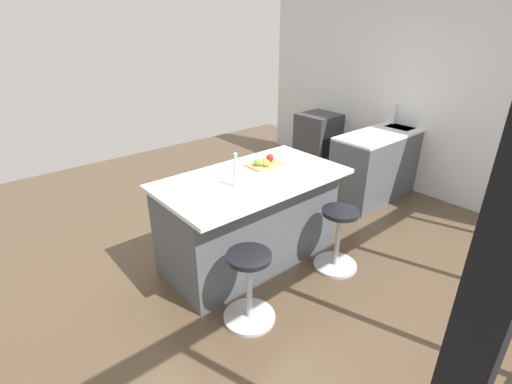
% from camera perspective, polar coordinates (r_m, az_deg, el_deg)
% --- Properties ---
extents(ground_plane, '(7.76, 7.76, 0.00)m').
position_cam_1_polar(ground_plane, '(4.11, -1.87, -9.29)').
color(ground_plane, brown).
extents(interior_partition_left, '(0.12, 5.17, 2.71)m').
position_cam_1_polar(interior_partition_left, '(5.82, 22.29, 13.73)').
color(interior_partition_left, silver).
rests_on(interior_partition_left, ground_plane).
extents(sink_cabinet, '(1.98, 0.60, 1.20)m').
position_cam_1_polar(sink_cabinet, '(5.71, 19.64, 4.66)').
color(sink_cabinet, '#4C5156').
rests_on(sink_cabinet, ground_plane).
extents(oven_range, '(0.60, 0.61, 0.89)m').
position_cam_1_polar(oven_range, '(6.44, 9.42, 7.81)').
color(oven_range, '#38383D').
rests_on(oven_range, ground_plane).
extents(kitchen_island, '(1.81, 1.01, 0.95)m').
position_cam_1_polar(kitchen_island, '(3.79, -0.95, -3.99)').
color(kitchen_island, '#4C5156').
rests_on(kitchen_island, ground_plane).
extents(stool_by_window, '(0.44, 0.44, 0.65)m').
position_cam_1_polar(stool_by_window, '(3.83, 12.34, -7.28)').
color(stool_by_window, '#B7B7BC').
rests_on(stool_by_window, ground_plane).
extents(stool_middle, '(0.44, 0.44, 0.65)m').
position_cam_1_polar(stool_middle, '(3.15, -1.04, -14.65)').
color(stool_middle, '#B7B7BC').
rests_on(stool_middle, ground_plane).
extents(cutting_board, '(0.36, 0.24, 0.02)m').
position_cam_1_polar(cutting_board, '(3.83, 1.36, 4.24)').
color(cutting_board, tan).
rests_on(cutting_board, kitchen_island).
extents(apple_yellow, '(0.07, 0.07, 0.07)m').
position_cam_1_polar(apple_yellow, '(3.74, 1.59, 4.46)').
color(apple_yellow, gold).
rests_on(apple_yellow, cutting_board).
extents(apple_green, '(0.07, 0.07, 0.07)m').
position_cam_1_polar(apple_green, '(3.76, 0.20, 4.55)').
color(apple_green, '#609E2D').
rests_on(apple_green, cutting_board).
extents(apple_red, '(0.08, 0.08, 0.08)m').
position_cam_1_polar(apple_red, '(3.88, 2.14, 5.27)').
color(apple_red, red).
rests_on(apple_red, cutting_board).
extents(water_bottle, '(0.06, 0.06, 0.31)m').
position_cam_1_polar(water_bottle, '(3.31, -3.08, 2.83)').
color(water_bottle, silver).
rests_on(water_bottle, kitchen_island).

